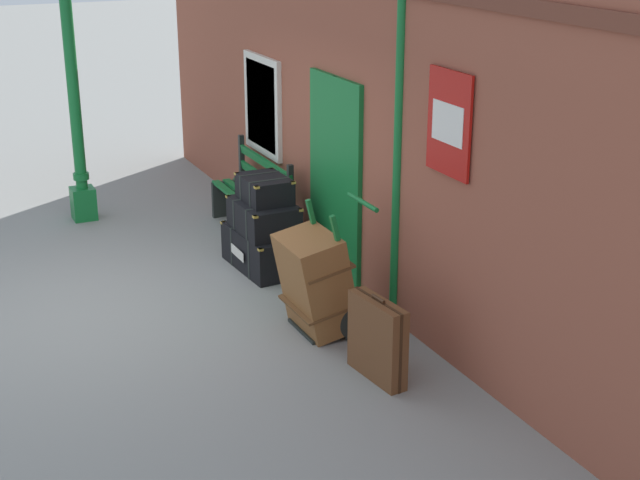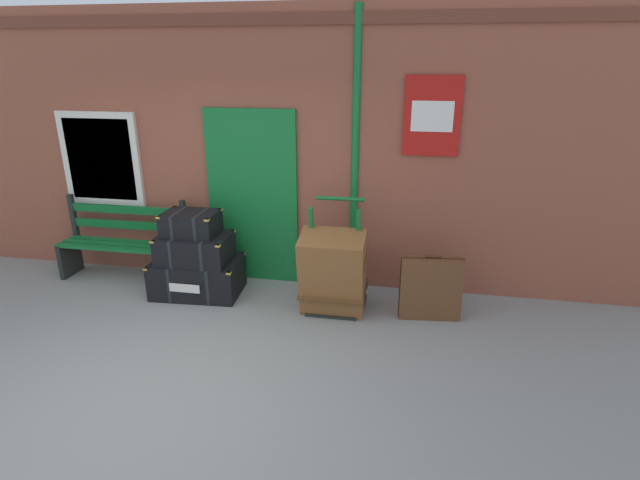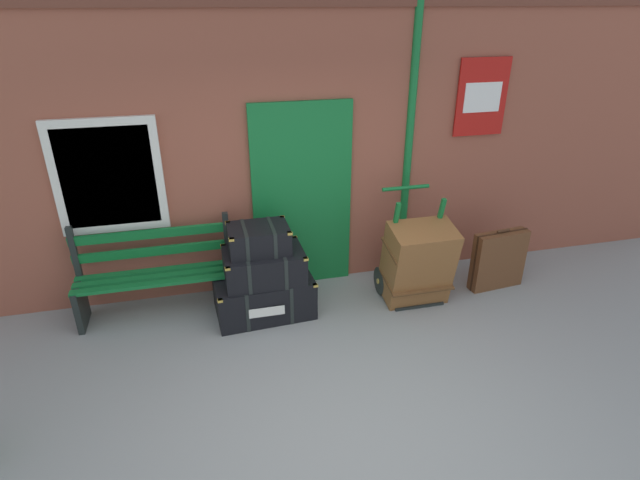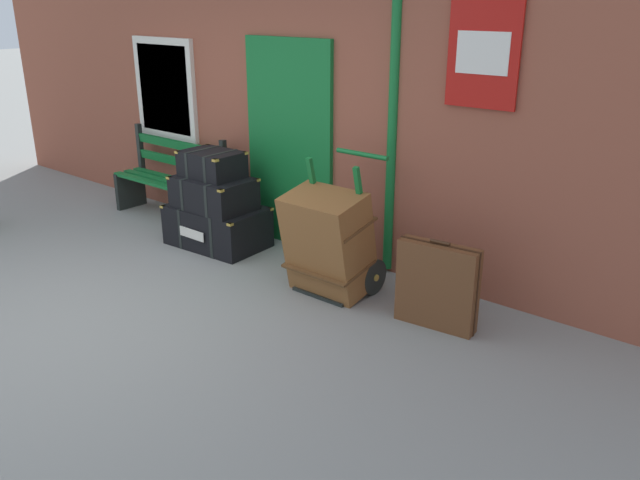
% 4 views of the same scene
% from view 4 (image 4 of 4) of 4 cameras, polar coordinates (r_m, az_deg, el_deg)
% --- Properties ---
extents(ground_plane, '(60.00, 60.00, 0.00)m').
position_cam_4_polar(ground_plane, '(5.68, -20.64, -6.48)').
color(ground_plane, gray).
extents(brick_facade, '(10.40, 0.35, 3.20)m').
position_cam_4_polar(brick_facade, '(6.79, -2.91, 13.25)').
color(brick_facade, brown).
rests_on(brick_facade, ground).
extents(platform_bench, '(1.60, 0.43, 1.01)m').
position_cam_4_polar(platform_bench, '(7.78, -12.88, 5.02)').
color(platform_bench, '#146B2D').
rests_on(platform_bench, ground).
extents(steamer_trunk_base, '(1.05, 0.71, 0.43)m').
position_cam_4_polar(steamer_trunk_base, '(6.88, -8.98, 1.23)').
color(steamer_trunk_base, black).
rests_on(steamer_trunk_base, ground).
extents(steamer_trunk_middle, '(0.82, 0.56, 0.33)m').
position_cam_4_polar(steamer_trunk_middle, '(6.74, -9.30, 4.10)').
color(steamer_trunk_middle, black).
rests_on(steamer_trunk_middle, steamer_trunk_base).
extents(steamer_trunk_top, '(0.62, 0.46, 0.27)m').
position_cam_4_polar(steamer_trunk_top, '(6.71, -9.45, 6.59)').
color(steamer_trunk_top, black).
rests_on(steamer_trunk_top, steamer_trunk_middle).
extents(porters_trolley, '(0.71, 0.64, 1.19)m').
position_cam_4_polar(porters_trolley, '(5.79, 1.82, -1.65)').
color(porters_trolley, black).
rests_on(porters_trolley, ground).
extents(large_brown_trunk, '(0.70, 0.60, 0.95)m').
position_cam_4_polar(large_brown_trunk, '(5.58, 0.73, -0.23)').
color(large_brown_trunk, brown).
rests_on(large_brown_trunk, ground).
extents(suitcase_beige, '(0.66, 0.23, 0.73)m').
position_cam_4_polar(suitcase_beige, '(5.15, 10.23, -3.97)').
color(suitcase_beige, brown).
rests_on(suitcase_beige, ground).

